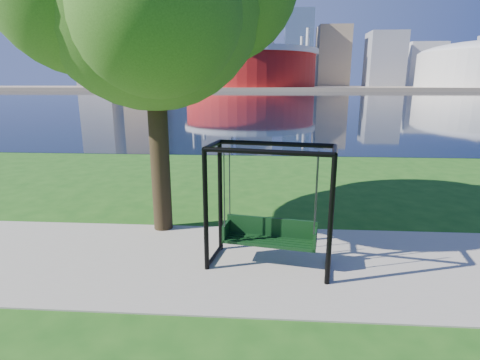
{
  "coord_description": "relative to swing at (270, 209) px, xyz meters",
  "views": [
    {
      "loc": [
        0.49,
        -7.89,
        3.75
      ],
      "look_at": [
        -0.06,
        0.0,
        1.72
      ],
      "focal_mm": 28.0,
      "sensor_mm": 36.0,
      "label": 1
    }
  ],
  "objects": [
    {
      "name": "far_bank",
      "position": [
        -0.61,
        306.57,
        -0.25
      ],
      "size": [
        900.0,
        228.0,
        2.0
      ],
      "primitive_type": "cube",
      "color": "#937F60",
      "rests_on": "ground"
    },
    {
      "name": "swing",
      "position": [
        0.0,
        0.0,
        0.0
      ],
      "size": [
        2.69,
        1.52,
        2.59
      ],
      "rotation": [
        0.0,
        0.0,
        -0.18
      ],
      "color": "black",
      "rests_on": "ground"
    },
    {
      "name": "path",
      "position": [
        -0.61,
        0.07,
        -1.24
      ],
      "size": [
        120.0,
        4.0,
        0.03
      ],
      "primitive_type": "cube",
      "color": "#9E937F",
      "rests_on": "ground"
    },
    {
      "name": "skyline",
      "position": [
        -4.87,
        319.96,
        34.63
      ],
      "size": [
        392.0,
        66.0,
        96.5
      ],
      "color": "gray",
      "rests_on": "far_bank"
    },
    {
      "name": "ground",
      "position": [
        -0.61,
        0.57,
        -1.25
      ],
      "size": [
        900.0,
        900.0,
        0.0
      ],
      "primitive_type": "plane",
      "color": "#1E5114",
      "rests_on": "ground"
    },
    {
      "name": "stadium",
      "position": [
        -10.61,
        235.57,
        12.97
      ],
      "size": [
        83.0,
        83.0,
        32.0
      ],
      "color": "maroon",
      "rests_on": "far_bank"
    },
    {
      "name": "river",
      "position": [
        -0.61,
        102.57,
        -1.24
      ],
      "size": [
        900.0,
        180.0,
        0.02
      ],
      "primitive_type": "cube",
      "color": "black",
      "rests_on": "ground"
    }
  ]
}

